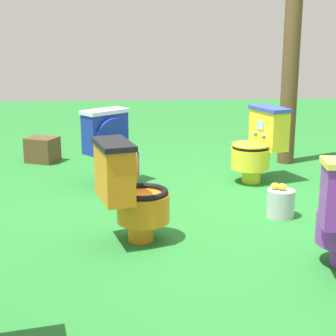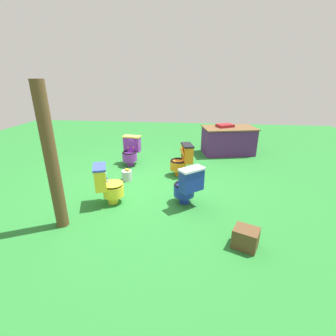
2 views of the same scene
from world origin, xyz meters
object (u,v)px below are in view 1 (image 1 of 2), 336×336
object	(u,v)px
toilet_orange	(130,191)
small_crate	(42,150)
toilet_blue	(113,149)
wooden_post	(291,66)
lemon_bucket	(280,203)
toilet_yellow	(259,144)

from	to	relation	value
toilet_orange	small_crate	distance (m)	2.61
toilet_orange	toilet_blue	distance (m)	1.36
wooden_post	lemon_bucket	world-z (taller)	wooden_post
toilet_blue	toilet_yellow	size ratio (longest dim) A/B	1.00
toilet_blue	toilet_yellow	xyz separation A→B (m)	(-1.40, -0.11, -0.00)
toilet_orange	toilet_blue	size ratio (longest dim) A/B	1.00
toilet_blue	small_crate	distance (m)	1.36
toilet_blue	lemon_bucket	size ratio (longest dim) A/B	2.63
wooden_post	lemon_bucket	size ratio (longest dim) A/B	7.73
wooden_post	small_crate	world-z (taller)	wooden_post
wooden_post	small_crate	xyz separation A→B (m)	(2.71, -0.21, -0.93)
toilet_yellow	lemon_bucket	world-z (taller)	toilet_yellow
toilet_orange	wooden_post	world-z (taller)	wooden_post
toilet_yellow	toilet_blue	bearing A→B (deg)	73.92
wooden_post	toilet_yellow	bearing A→B (deg)	56.44
toilet_orange	toilet_blue	xyz separation A→B (m)	(0.16, -1.35, 0.00)
small_crate	lemon_bucket	bearing A→B (deg)	137.76
toilet_orange	wooden_post	bearing A→B (deg)	126.48
toilet_orange	lemon_bucket	xyz separation A→B (m)	(-1.18, -0.44, -0.26)
toilet_orange	toilet_yellow	bearing A→B (deg)	124.34
toilet_yellow	lemon_bucket	xyz separation A→B (m)	(0.05, 1.02, -0.25)
toilet_yellow	wooden_post	xyz separation A→B (m)	(-0.49, -0.74, 0.70)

